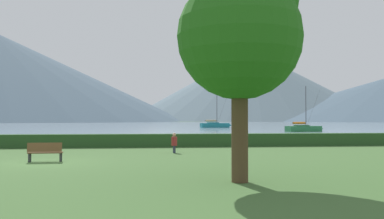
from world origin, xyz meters
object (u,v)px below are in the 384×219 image
Objects in this scene: park_tree at (243,30)px; sailboat_slip_4 at (304,128)px; sailboat_slip_2 at (215,125)px; park_bench_near_path at (45,151)px; person_seated_viewer at (174,142)px.

sailboat_slip_4 is at bearing 66.68° from park_tree.
sailboat_slip_2 is 81.84m from park_bench_near_path.
sailboat_slip_4 is 4.56× the size of park_bench_near_path.
park_bench_near_path is 12.01m from park_tree.
park_tree is (1.46, -12.24, 4.42)m from person_seated_viewer.
person_seated_viewer is at bearing 33.68° from park_bench_near_path.
sailboat_slip_2 is 1.28× the size of park_tree.
person_seated_viewer is 13.09m from park_tree.
sailboat_slip_4 is (9.20, -33.35, -0.10)m from sailboat_slip_2.
park_tree is (-22.88, -53.07, 4.55)m from sailboat_slip_4.
person_seated_viewer is at bearing -131.41° from sailboat_slip_4.
park_tree is at bearing -44.13° from park_bench_near_path.
sailboat_slip_2 reaches higher than park_bench_near_path.
sailboat_slip_2 is 87.60m from park_tree.
park_tree is (8.16, -7.54, 4.57)m from park_bench_near_path.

